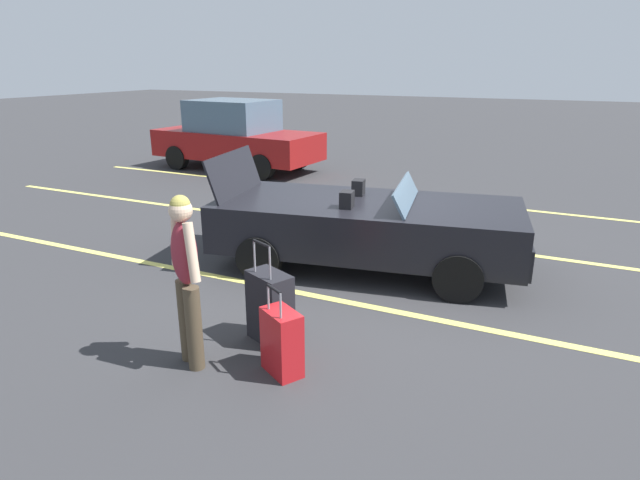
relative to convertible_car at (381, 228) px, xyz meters
name	(u,v)px	position (x,y,z in m)	size (l,w,h in m)	color
ground_plane	(366,267)	(-0.20, -0.03, -0.59)	(80.00, 80.00, 0.00)	#333335
lot_line_near	(331,299)	(-0.20, -1.24, -0.59)	(18.00, 0.12, 0.01)	#EAE066
lot_line_mid	(397,237)	(-0.20, 1.46, -0.59)	(18.00, 0.12, 0.01)	#EAE066
lot_line_far	(437,201)	(-0.20, 4.16, -0.59)	(18.00, 0.12, 0.01)	#EAE066
convertible_car	(381,228)	(0.00, 0.00, 0.00)	(4.37, 2.43, 1.53)	black
suitcase_large_black	(270,307)	(-0.34, -2.42, -0.22)	(0.55, 0.45, 1.09)	black
suitcase_medium_bright	(282,342)	(0.06, -2.91, -0.28)	(0.47, 0.41, 0.87)	red
traveler_person	(186,273)	(-0.79, -3.13, 0.34)	(0.56, 0.40, 1.65)	#4C3F2D
parked_sedan_near	(236,136)	(-5.94, 5.34, 0.30)	(4.62, 2.12, 1.82)	maroon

